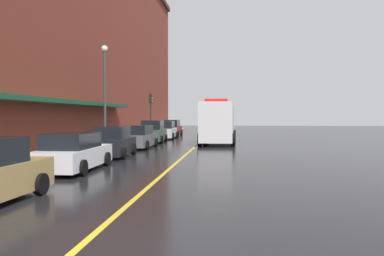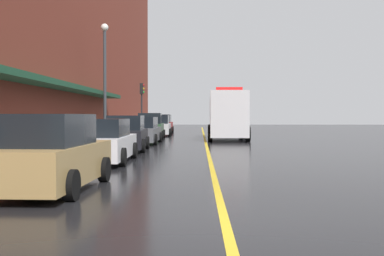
{
  "view_description": "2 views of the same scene",
  "coord_description": "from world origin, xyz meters",
  "px_view_note": "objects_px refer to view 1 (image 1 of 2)",
  "views": [
    {
      "loc": [
        2.68,
        -6.35,
        2.35
      ],
      "look_at": [
        0.42,
        16.22,
        1.6
      ],
      "focal_mm": 36.9,
      "sensor_mm": 36.0,
      "label": 1
    },
    {
      "loc": [
        -0.42,
        -7.36,
        1.72
      ],
      "look_at": [
        -0.8,
        17.51,
        1.05
      ],
      "focal_mm": 43.61,
      "sensor_mm": 36.0,
      "label": 2
    }
  ],
  "objects_px": {
    "parked_car_1": "(73,153)",
    "parked_car_3": "(138,137)",
    "parked_car_5": "(165,131)",
    "traffic_light_near": "(151,107)",
    "parked_car_2": "(113,142)",
    "box_truck": "(219,123)",
    "parking_meter_0": "(98,136)",
    "street_lamp_left": "(105,85)",
    "parking_meter_2": "(160,126)",
    "parked_car_6": "(172,128)",
    "parked_car_4": "(153,132)"
  },
  "relations": [
    {
      "from": "parked_car_1",
      "to": "parked_car_3",
      "type": "relative_size",
      "value": 1.04
    },
    {
      "from": "parked_car_5",
      "to": "traffic_light_near",
      "type": "distance_m",
      "value": 2.75
    },
    {
      "from": "parked_car_1",
      "to": "parked_car_5",
      "type": "bearing_deg",
      "value": -0.95
    },
    {
      "from": "parked_car_2",
      "to": "box_truck",
      "type": "xyz_separation_m",
      "value": [
        5.55,
        11.36,
        0.9
      ]
    },
    {
      "from": "parked_car_5",
      "to": "parking_meter_0",
      "type": "bearing_deg",
      "value": 173.11
    },
    {
      "from": "parked_car_5",
      "to": "street_lamp_left",
      "type": "distance_m",
      "value": 12.74
    },
    {
      "from": "parked_car_3",
      "to": "parking_meter_2",
      "type": "xyz_separation_m",
      "value": [
        -1.46,
        16.8,
        0.29
      ]
    },
    {
      "from": "parked_car_1",
      "to": "parked_car_5",
      "type": "height_order",
      "value": "parked_car_5"
    },
    {
      "from": "parked_car_3",
      "to": "box_truck",
      "type": "xyz_separation_m",
      "value": [
        5.51,
        5.59,
        0.93
      ]
    },
    {
      "from": "parking_meter_0",
      "to": "parking_meter_2",
      "type": "height_order",
      "value": "same"
    },
    {
      "from": "parked_car_3",
      "to": "parked_car_6",
      "type": "height_order",
      "value": "parked_car_6"
    },
    {
      "from": "street_lamp_left",
      "to": "parked_car_5",
      "type": "bearing_deg",
      "value": 80.11
    },
    {
      "from": "parked_car_4",
      "to": "parked_car_6",
      "type": "bearing_deg",
      "value": -2.29
    },
    {
      "from": "parked_car_2",
      "to": "parked_car_3",
      "type": "distance_m",
      "value": 5.77
    },
    {
      "from": "parked_car_3",
      "to": "street_lamp_left",
      "type": "bearing_deg",
      "value": 117.74
    },
    {
      "from": "parked_car_3",
      "to": "parked_car_5",
      "type": "xyz_separation_m",
      "value": [
        0.04,
        11.0,
        0.05
      ]
    },
    {
      "from": "parked_car_2",
      "to": "street_lamp_left",
      "type": "relative_size",
      "value": 0.62
    },
    {
      "from": "parked_car_6",
      "to": "box_truck",
      "type": "height_order",
      "value": "box_truck"
    },
    {
      "from": "parked_car_5",
      "to": "traffic_light_near",
      "type": "bearing_deg",
      "value": 82.28
    },
    {
      "from": "parked_car_6",
      "to": "street_lamp_left",
      "type": "distance_m",
      "value": 17.7
    },
    {
      "from": "parking_meter_0",
      "to": "street_lamp_left",
      "type": "xyz_separation_m",
      "value": [
        -0.6,
        3.18,
        3.34
      ]
    },
    {
      "from": "parked_car_1",
      "to": "parked_car_6",
      "type": "bearing_deg",
      "value": -0.76
    },
    {
      "from": "parked_car_1",
      "to": "traffic_light_near",
      "type": "height_order",
      "value": "traffic_light_near"
    },
    {
      "from": "parked_car_6",
      "to": "box_truck",
      "type": "xyz_separation_m",
      "value": [
        5.53,
        -10.59,
        0.86
      ]
    },
    {
      "from": "parked_car_6",
      "to": "traffic_light_near",
      "type": "height_order",
      "value": "traffic_light_near"
    },
    {
      "from": "box_truck",
      "to": "traffic_light_near",
      "type": "xyz_separation_m",
      "value": [
        -6.9,
        5.57,
        1.46
      ]
    },
    {
      "from": "parked_car_6",
      "to": "street_lamp_left",
      "type": "xyz_separation_m",
      "value": [
        -2.03,
        -17.22,
        3.56
      ]
    },
    {
      "from": "parked_car_2",
      "to": "parking_meter_0",
      "type": "height_order",
      "value": "parked_car_2"
    },
    {
      "from": "parked_car_5",
      "to": "parking_meter_0",
      "type": "relative_size",
      "value": 3.27
    },
    {
      "from": "parked_car_4",
      "to": "parked_car_5",
      "type": "relative_size",
      "value": 1.01
    },
    {
      "from": "box_truck",
      "to": "street_lamp_left",
      "type": "xyz_separation_m",
      "value": [
        -7.56,
        -6.63,
        2.7
      ]
    },
    {
      "from": "parked_car_3",
      "to": "street_lamp_left",
      "type": "xyz_separation_m",
      "value": [
        -2.06,
        -1.04,
        3.63
      ]
    },
    {
      "from": "parked_car_6",
      "to": "parked_car_2",
      "type": "bearing_deg",
      "value": -179.82
    },
    {
      "from": "parked_car_5",
      "to": "street_lamp_left",
      "type": "relative_size",
      "value": 0.63
    },
    {
      "from": "parking_meter_2",
      "to": "traffic_light_near",
      "type": "distance_m",
      "value": 6.01
    },
    {
      "from": "parked_car_2",
      "to": "parking_meter_0",
      "type": "xyz_separation_m",
      "value": [
        -1.41,
        1.55,
        0.26
      ]
    },
    {
      "from": "parked_car_5",
      "to": "traffic_light_near",
      "type": "xyz_separation_m",
      "value": [
        -1.44,
        0.16,
        2.34
      ]
    },
    {
      "from": "box_truck",
      "to": "parking_meter_0",
      "type": "relative_size",
      "value": 7.16
    },
    {
      "from": "parked_car_1",
      "to": "parking_meter_2",
      "type": "height_order",
      "value": "parked_car_1"
    },
    {
      "from": "street_lamp_left",
      "to": "traffic_light_near",
      "type": "bearing_deg",
      "value": 86.9
    },
    {
      "from": "parking_meter_2",
      "to": "street_lamp_left",
      "type": "xyz_separation_m",
      "value": [
        -0.6,
        -17.84,
        3.34
      ]
    },
    {
      "from": "parking_meter_0",
      "to": "traffic_light_near",
      "type": "distance_m",
      "value": 15.53
    },
    {
      "from": "box_truck",
      "to": "parked_car_6",
      "type": "bearing_deg",
      "value": -151.27
    },
    {
      "from": "parked_car_4",
      "to": "parked_car_2",
      "type": "bearing_deg",
      "value": 178.39
    },
    {
      "from": "traffic_light_near",
      "to": "parked_car_1",
      "type": "bearing_deg",
      "value": -86.6
    },
    {
      "from": "parked_car_3",
      "to": "parked_car_1",
      "type": "bearing_deg",
      "value": -179.38
    },
    {
      "from": "parked_car_2",
      "to": "parked_car_6",
      "type": "relative_size",
      "value": 0.95
    },
    {
      "from": "parked_car_4",
      "to": "parking_meter_0",
      "type": "xyz_separation_m",
      "value": [
        -1.36,
        -10.12,
        0.18
      ]
    },
    {
      "from": "parked_car_2",
      "to": "parking_meter_2",
      "type": "xyz_separation_m",
      "value": [
        -1.41,
        22.57,
        0.26
      ]
    },
    {
      "from": "parked_car_1",
      "to": "street_lamp_left",
      "type": "xyz_separation_m",
      "value": [
        -2.0,
        10.29,
        3.64
      ]
    }
  ]
}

